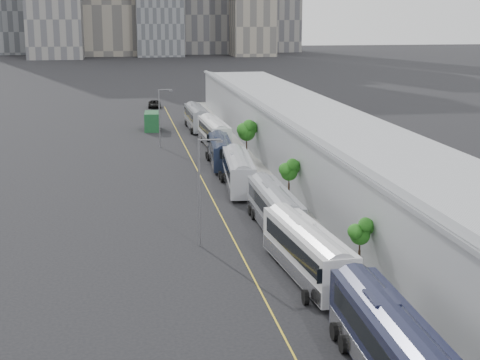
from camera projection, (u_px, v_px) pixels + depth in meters
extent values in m
cube|color=gray|center=(320.00, 203.00, 73.99)|extent=(10.00, 170.00, 0.12)
cube|color=gold|center=(217.00, 208.00, 72.33)|extent=(0.12, 160.00, 0.02)
cube|color=gray|center=(359.00, 169.00, 73.89)|extent=(12.00, 160.00, 6.80)
cube|color=gray|center=(360.00, 145.00, 73.34)|extent=(12.45, 160.40, 2.57)
cube|color=gray|center=(303.00, 135.00, 72.14)|extent=(0.30, 160.00, 0.40)
cube|color=black|center=(391.00, 345.00, 37.89)|extent=(3.15, 14.04, 3.39)
cube|color=black|center=(393.00, 335.00, 37.55)|extent=(3.16, 12.37, 1.15)
cube|color=black|center=(381.00, 299.00, 39.03)|extent=(1.46, 2.40, 0.32)
cube|color=silver|center=(307.00, 252.00, 52.84)|extent=(3.79, 13.63, 3.26)
cube|color=black|center=(308.00, 245.00, 52.51)|extent=(3.71, 12.02, 1.11)
cube|color=silver|center=(307.00, 265.00, 53.07)|extent=(3.80, 13.36, 1.04)
cube|color=silver|center=(302.00, 222.00, 53.93)|extent=(1.53, 2.38, 0.31)
cube|color=gray|center=(274.00, 208.00, 64.80)|extent=(2.60, 12.93, 3.13)
cube|color=black|center=(275.00, 203.00, 64.48)|extent=(2.66, 11.38, 1.06)
cube|color=silver|center=(274.00, 219.00, 65.03)|extent=(2.64, 12.67, 1.00)
cube|color=gray|center=(271.00, 185.00, 65.85)|extent=(1.30, 2.19, 0.30)
cube|color=#A6A8B0|center=(238.00, 171.00, 79.57)|extent=(3.68, 13.29, 3.18)
cube|color=black|center=(239.00, 167.00, 79.25)|extent=(3.62, 11.72, 1.08)
cube|color=silver|center=(238.00, 181.00, 79.80)|extent=(3.70, 13.03, 1.02)
cube|color=#A6A8B0|center=(236.00, 153.00, 80.63)|extent=(1.49, 2.32, 0.30)
cube|color=#161D32|center=(221.00, 151.00, 91.89)|extent=(3.27, 12.16, 2.91)
cube|color=black|center=(221.00, 148.00, 91.59)|extent=(3.23, 10.72, 0.99)
cube|color=silver|center=(221.00, 159.00, 92.09)|extent=(3.29, 11.92, 0.93)
cube|color=#161D32|center=(219.00, 137.00, 92.86)|extent=(1.35, 2.12, 0.28)
cube|color=white|center=(214.00, 133.00, 104.80)|extent=(3.13, 13.41, 3.23)
cube|color=black|center=(214.00, 129.00, 104.47)|extent=(3.13, 11.82, 1.10)
cube|color=silver|center=(214.00, 140.00, 105.03)|extent=(3.16, 13.15, 1.03)
cube|color=white|center=(213.00, 119.00, 105.88)|extent=(1.41, 2.30, 0.31)
cube|color=slate|center=(196.00, 118.00, 120.02)|extent=(2.88, 13.19, 3.19)
cube|color=black|center=(197.00, 114.00, 119.69)|extent=(2.91, 11.62, 1.08)
cube|color=silver|center=(197.00, 124.00, 120.24)|extent=(2.91, 12.93, 1.02)
cube|color=slate|center=(195.00, 106.00, 121.08)|extent=(1.36, 2.25, 0.30)
cylinder|color=black|center=(359.00, 254.00, 52.98)|extent=(0.18, 0.18, 3.52)
sphere|color=#195814|center=(360.00, 232.00, 52.60)|extent=(1.49, 1.49, 1.49)
cylinder|color=black|center=(289.00, 186.00, 73.91)|extent=(0.18, 0.18, 3.42)
sphere|color=#195814|center=(289.00, 170.00, 73.53)|extent=(1.73, 1.73, 1.73)
cylinder|color=black|center=(247.00, 144.00, 95.91)|extent=(0.18, 0.18, 3.87)
sphere|color=#195814|center=(247.00, 129.00, 95.47)|extent=(2.33, 2.33, 2.33)
cylinder|color=#59595E|center=(199.00, 193.00, 59.50)|extent=(0.18, 0.18, 8.94)
cylinder|color=#59595E|center=(210.00, 140.00, 58.66)|extent=(1.80, 0.14, 0.14)
cube|color=#59595E|center=(220.00, 141.00, 58.83)|extent=(0.50, 0.22, 0.18)
cylinder|color=#59595E|center=(159.00, 118.00, 103.54)|extent=(0.18, 0.18, 8.28)
cylinder|color=#59595E|center=(165.00, 90.00, 102.78)|extent=(1.80, 0.14, 0.14)
cube|color=#59595E|center=(171.00, 91.00, 102.94)|extent=(0.50, 0.22, 0.18)
cube|color=#134020|center=(152.00, 121.00, 119.20)|extent=(2.84, 5.54, 2.94)
imported|color=black|center=(154.00, 104.00, 147.45)|extent=(2.69, 5.40, 1.47)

